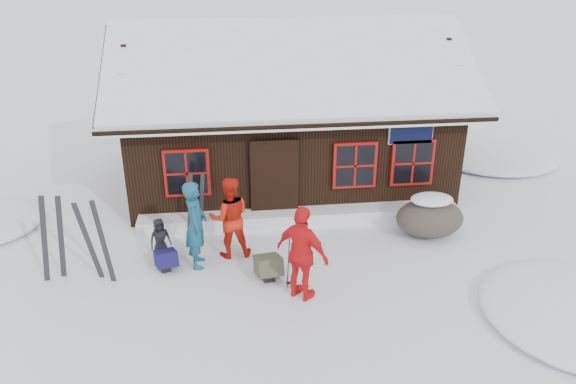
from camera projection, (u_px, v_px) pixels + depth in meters
name	position (u px, v px, depth m)	size (l,w,h in m)	color
ground	(242.00, 279.00, 11.21)	(120.00, 120.00, 0.00)	white
mountain_hut	(287.00, 125.00, 15.24)	(8.90, 6.09, 4.42)	black
snow_drift	(301.00, 216.00, 13.34)	(7.60, 0.60, 0.35)	white
snow_mounds	(309.00, 230.00, 13.08)	(20.60, 13.20, 0.48)	white
skier_teal	(196.00, 225.00, 11.32)	(0.68, 0.45, 1.87)	navy
skier_orange_left	(230.00, 217.00, 11.71)	(0.87, 0.68, 1.79)	red
skier_orange_right	(302.00, 254.00, 10.26)	(1.10, 0.46, 1.88)	red
skier_crouched	(160.00, 239.00, 11.76)	(0.45, 0.29, 0.92)	black
boulder	(430.00, 217.00, 12.70)	(1.54, 1.15, 0.89)	#4C443D
ski_pair_left	(53.00, 239.00, 10.89)	(0.58, 0.16, 1.85)	black
ski_pair_mid	(96.00, 242.00, 10.87)	(0.65, 0.23, 1.76)	black
ski_pair_right	(196.00, 206.00, 12.60)	(0.49, 0.13, 1.56)	black
ski_poles	(292.00, 263.00, 10.75)	(0.21, 0.10, 1.16)	black
backpack_blue	(166.00, 261.00, 11.52)	(0.43, 0.57, 0.31)	#151048
backpack_olive	(268.00, 269.00, 11.21)	(0.49, 0.65, 0.35)	#454632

